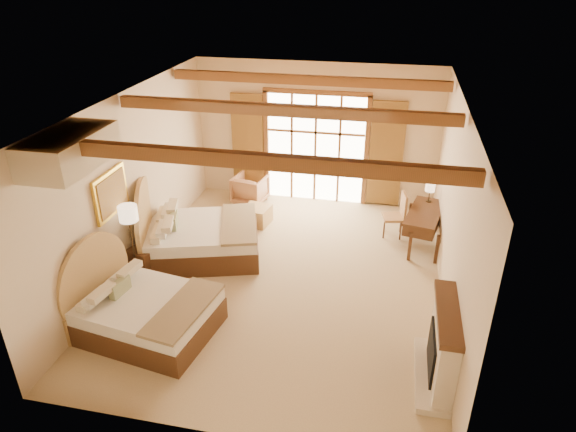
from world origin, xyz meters
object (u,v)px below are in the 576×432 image
(nightstand, at_px, (145,261))
(bed_far, at_px, (194,235))
(bed_near, at_px, (139,309))
(desk, at_px, (423,227))
(armchair, at_px, (250,189))

(nightstand, bearing_deg, bed_far, 71.56)
(bed_near, height_order, nightstand, bed_near)
(desk, bearing_deg, nightstand, -144.52)
(bed_near, xyz_separation_m, armchair, (0.41, 4.83, -0.06))
(armchair, bearing_deg, bed_far, 90.32)
(bed_far, distance_m, nightstand, 1.07)
(armchair, xyz_separation_m, desk, (3.91, -1.24, 0.07))
(armchair, distance_m, desk, 4.10)
(bed_near, xyz_separation_m, desk, (4.32, 3.59, 0.01))
(bed_near, xyz_separation_m, bed_far, (-0.01, 2.33, 0.04))
(bed_near, distance_m, nightstand, 1.60)
(bed_far, relative_size, desk, 1.74)
(bed_near, relative_size, desk, 1.47)
(desk, bearing_deg, bed_far, -151.51)
(bed_near, relative_size, nightstand, 3.98)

